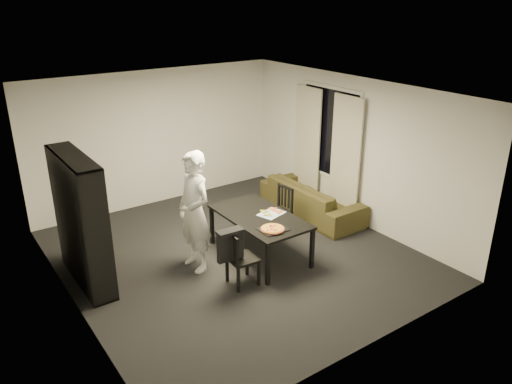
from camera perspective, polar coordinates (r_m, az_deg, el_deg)
room at (r=7.50m, az=-2.50°, el=1.52°), size 5.01×5.51×2.61m
window_pane at (r=9.36m, az=8.44°, el=6.74°), size 0.02×1.40×1.60m
window_frame at (r=9.36m, az=8.41°, el=6.74°), size 0.03×1.52×1.72m
curtain_left at (r=9.05m, az=10.16°, el=3.78°), size 0.03×0.70×2.25m
curtain_right at (r=9.77m, az=5.88°, el=5.37°), size 0.03×0.70×2.25m
bookshelf at (r=7.36m, az=-19.37°, el=-3.14°), size 0.35×1.50×1.90m
dining_table at (r=7.76m, az=0.42°, el=-3.12°), size 0.92×1.65×0.69m
chair_left at (r=7.06m, az=-2.11°, el=-7.25°), size 0.41×0.41×0.84m
chair_right at (r=8.60m, az=2.88°, el=-1.67°), size 0.42×0.42×0.83m
draped_jacket at (r=6.91m, az=-2.97°, el=-5.93°), size 0.39×0.19×0.46m
person at (r=7.36m, az=-7.06°, el=-2.28°), size 0.48×0.70×1.84m
baking_tray at (r=7.29m, az=1.96°, el=-4.29°), size 0.41×0.33×0.01m
pepperoni_pizza at (r=7.26m, az=1.90°, el=-4.23°), size 0.35×0.35×0.03m
kitchen_towel at (r=7.80m, az=1.77°, el=-2.49°), size 0.47×0.40×0.01m
pizza_slices at (r=7.84m, az=1.70°, el=-2.26°), size 0.43×0.38×0.01m
sofa at (r=9.39m, az=6.37°, el=-0.75°), size 0.84×2.16×0.63m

